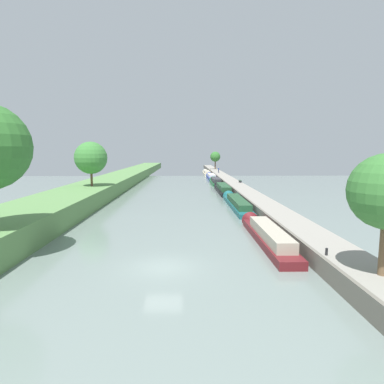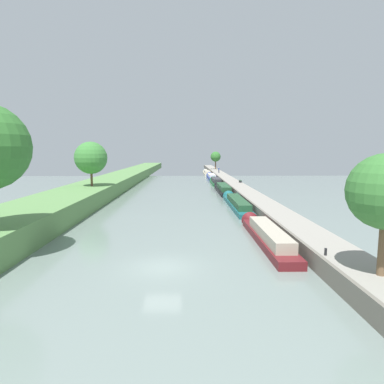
# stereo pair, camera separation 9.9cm
# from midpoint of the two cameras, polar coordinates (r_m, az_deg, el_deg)

# --- Properties ---
(ground_plane) EXTENTS (160.00, 160.00, 0.00)m
(ground_plane) POSITION_cam_midpoint_polar(r_m,az_deg,el_deg) (22.11, -5.20, -13.02)
(ground_plane) COLOR slate
(right_towpath) EXTENTS (3.21, 260.00, 1.19)m
(right_towpath) POSITION_cam_midpoint_polar(r_m,az_deg,el_deg) (24.04, 23.98, -10.46)
(right_towpath) COLOR gray
(right_towpath) RESTS_ON ground_plane
(stone_quay) EXTENTS (0.25, 260.00, 1.24)m
(stone_quay) POSITION_cam_midpoint_polar(r_m,az_deg,el_deg) (23.36, 20.07, -10.71)
(stone_quay) COLOR #6B665B
(stone_quay) RESTS_ON ground_plane
(narrowboat_maroon) EXTENTS (1.86, 14.19, 2.05)m
(narrowboat_maroon) POSITION_cam_midpoint_polar(r_m,az_deg,el_deg) (28.56, 12.83, -7.24)
(narrowboat_maroon) COLOR maroon
(narrowboat_maroon) RESTS_ON ground_plane
(narrowboat_teal) EXTENTS (1.95, 17.00, 1.97)m
(narrowboat_teal) POSITION_cam_midpoint_polar(r_m,az_deg,el_deg) (45.28, 7.73, -1.89)
(narrowboat_teal) COLOR #195B60
(narrowboat_teal) RESTS_ON ground_plane
(narrowboat_black) EXTENTS (2.05, 15.10, 2.14)m
(narrowboat_black) POSITION_cam_midpoint_polar(r_m,az_deg,el_deg) (61.40, 5.35, 0.59)
(narrowboat_black) COLOR black
(narrowboat_black) RESTS_ON ground_plane
(narrowboat_green) EXTENTS (2.13, 12.23, 2.19)m
(narrowboat_green) POSITION_cam_midpoint_polar(r_m,az_deg,el_deg) (76.54, 4.07, 1.87)
(narrowboat_green) COLOR #1E6033
(narrowboat_green) RESTS_ON ground_plane
(narrowboat_blue) EXTENTS (2.05, 13.66, 1.97)m
(narrowboat_blue) POSITION_cam_midpoint_polar(r_m,az_deg,el_deg) (90.80, 3.31, 2.72)
(narrowboat_blue) COLOR #283D93
(narrowboat_blue) RESTS_ON ground_plane
(narrowboat_cream) EXTENTS (2.10, 15.63, 2.00)m
(narrowboat_cream) POSITION_cam_midpoint_polar(r_m,az_deg,el_deg) (107.02, 2.55, 3.37)
(narrowboat_cream) COLOR beige
(narrowboat_cream) RESTS_ON ground_plane
(tree_rightbank_midnear) EXTENTS (3.61, 3.61, 6.29)m
(tree_rightbank_midnear) POSITION_cam_midpoint_polar(r_m,az_deg,el_deg) (117.41, 4.08, 6.19)
(tree_rightbank_midnear) COLOR brown
(tree_rightbank_midnear) RESTS_ON right_towpath
(tree_leftbank_upstream) EXTENTS (4.88, 4.88, 6.77)m
(tree_leftbank_upstream) POSITION_cam_midpoint_polar(r_m,az_deg,el_deg) (51.83, -17.37, 5.73)
(tree_leftbank_upstream) COLOR brown
(tree_leftbank_upstream) RESTS_ON left_grassy_bank
(person_walking) EXTENTS (0.34, 0.34, 1.66)m
(person_walking) POSITION_cam_midpoint_polar(r_m,az_deg,el_deg) (98.25, 4.65, 3.91)
(person_walking) COLOR #282D42
(person_walking) RESTS_ON right_towpath
(mooring_bollard_near) EXTENTS (0.16, 0.16, 0.45)m
(mooring_bollard_near) POSITION_cam_midpoint_polar(r_m,az_deg,el_deg) (22.17, 22.40, -9.65)
(mooring_bollard_near) COLOR black
(mooring_bollard_near) RESTS_ON right_towpath
(mooring_bollard_far) EXTENTS (0.16, 0.16, 0.45)m
(mooring_bollard_far) POSITION_cam_midpoint_polar(r_m,az_deg,el_deg) (114.06, 3.30, 4.04)
(mooring_bollard_far) COLOR black
(mooring_bollard_far) RESTS_ON right_towpath
(park_bench) EXTENTS (0.44, 1.50, 0.47)m
(park_bench) POSITION_cam_midpoint_polar(r_m,az_deg,el_deg) (67.72, 8.40, 1.94)
(park_bench) COLOR #333338
(park_bench) RESTS_ON right_towpath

